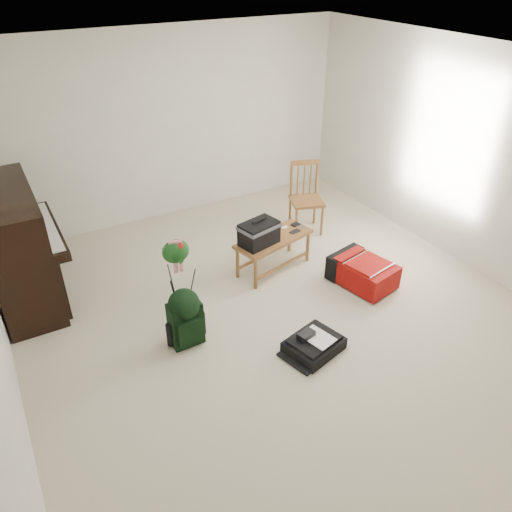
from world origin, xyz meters
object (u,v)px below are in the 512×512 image
black_duffel (314,344)px  flower_stand (179,286)px  red_suitcase (360,270)px  piano (19,249)px  green_backpack (185,315)px  dining_chair (305,199)px  bench (262,234)px

black_duffel → flower_stand: 1.40m
black_duffel → red_suitcase: bearing=17.1°
piano → red_suitcase: piano is taller
piano → green_backpack: bearing=-52.4°
piano → black_duffel: (2.21, -2.25, -0.52)m
red_suitcase → black_duffel: bearing=-160.1°
green_backpack → red_suitcase: bearing=-0.9°
dining_chair → flower_stand: size_ratio=0.88×
red_suitcase → black_duffel: (-1.12, -0.69, -0.08)m
piano → red_suitcase: (3.32, -1.56, -0.44)m
bench → red_suitcase: bench is taller
dining_chair → green_backpack: dining_chair is taller
flower_stand → bench: bearing=38.4°
piano → green_backpack: piano is taller
green_backpack → dining_chair: bearing=29.9°
green_backpack → bench: bearing=29.1°
bench → flower_stand: 1.30m
bench → green_backpack: 1.45m
dining_chair → black_duffel: bearing=-102.6°
red_suitcase → flower_stand: flower_stand is taller
flower_stand → green_backpack: bearing=-85.7°
dining_chair → black_duffel: dining_chair is taller
flower_stand → black_duffel: bearing=-27.7°
green_backpack → flower_stand: size_ratio=0.58×
piano → dining_chair: (3.47, -0.21, -0.15)m
piano → bench: piano is taller
bench → dining_chair: size_ratio=1.09×
black_duffel → flower_stand: size_ratio=0.56×
flower_stand → dining_chair: bearing=42.8°
piano → red_suitcase: size_ratio=1.90×
black_duffel → piano: bearing=119.7°
bench → flower_stand: bearing=-170.8°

